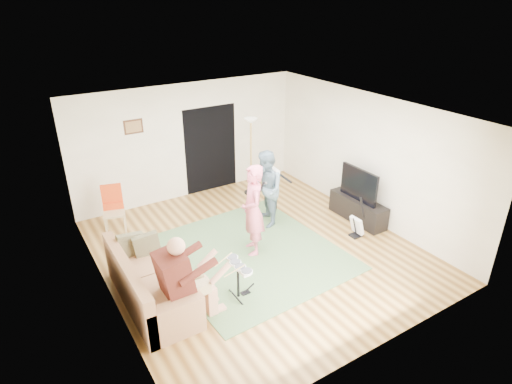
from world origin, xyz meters
TOP-DOWN VIEW (x-y plane):
  - floor at (0.00, 0.00)m, footprint 6.00×6.00m
  - walls at (0.00, 0.00)m, footprint 5.50×6.00m
  - ceiling at (0.00, 0.00)m, footprint 6.00×6.00m
  - window_blinds at (-2.74, 0.20)m, footprint 0.00×2.05m
  - doorway at (0.55, 2.99)m, footprint 2.10×0.00m
  - picture_frame at (-1.25, 2.99)m, footprint 0.42×0.03m
  - area_rug at (-0.19, -0.03)m, footprint 3.23×3.48m
  - sofa at (-2.29, -0.37)m, footprint 0.87×2.12m
  - drummer at (-1.86, -1.02)m, footprint 0.93×0.52m
  - drum_kit at (-1.00, -1.02)m, footprint 0.36×0.64m
  - singer at (-0.09, 0.01)m, footprint 0.60×0.74m
  - microphone at (0.11, 0.01)m, footprint 0.06×0.06m
  - guitarist at (0.70, 0.77)m, footprint 0.80×0.92m
  - guitar_held at (0.90, 0.77)m, footprint 0.18×0.61m
  - guitar_spare at (1.99, -0.63)m, footprint 0.31×0.28m
  - torchiere_lamp at (1.25, 2.26)m, footprint 0.34×0.34m
  - dining_chair at (-2.11, 2.14)m, footprint 0.52×0.54m
  - tv_cabinet at (2.50, -0.13)m, footprint 0.40×1.40m
  - television at (2.45, -0.13)m, footprint 0.06×1.00m

SIDE VIEW (x-z plane):
  - floor at x=0.00m, z-range 0.00..0.00m
  - area_rug at x=-0.19m, z-range 0.00..0.02m
  - guitar_spare at x=1.99m, z-range -0.19..0.68m
  - tv_cabinet at x=2.50m, z-range 0.00..0.50m
  - sofa at x=-2.29m, z-range -0.14..0.72m
  - drum_kit at x=-1.00m, z-range -0.04..0.62m
  - dining_chair at x=-2.11m, z-range -0.14..0.86m
  - drummer at x=-1.86m, z-range -0.16..1.27m
  - guitarist at x=0.70m, z-range 0.00..1.63m
  - television at x=2.45m, z-range 0.50..1.20m
  - singer at x=-0.09m, z-range 0.00..1.76m
  - doorway at x=0.55m, z-range 0.00..2.10m
  - guitar_held at x=0.90m, z-range 0.98..1.24m
  - torchiere_lamp at x=1.25m, z-range 0.35..2.24m
  - microphone at x=0.11m, z-range 1.20..1.44m
  - walls at x=0.00m, z-range 0.00..2.70m
  - window_blinds at x=-2.74m, z-range 0.53..2.58m
  - picture_frame at x=-1.25m, z-range 1.74..2.06m
  - ceiling at x=0.00m, z-range 2.70..2.70m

